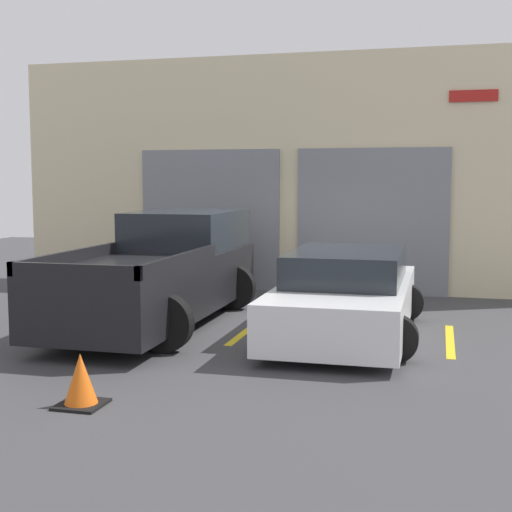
{
  "coord_description": "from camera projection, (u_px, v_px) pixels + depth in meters",
  "views": [
    {
      "loc": [
        2.83,
        -11.46,
        2.31
      ],
      "look_at": [
        0.0,
        -0.51,
        1.1
      ],
      "focal_mm": 50.0,
      "sensor_mm": 36.0,
      "label": 1
    }
  ],
  "objects": [
    {
      "name": "ground_plane",
      "position": [
        264.0,
        318.0,
        11.98
      ],
      "size": [
        28.0,
        28.0,
        0.0
      ],
      "primitive_type": "plane",
      "color": "#3D3D3F"
    },
    {
      "name": "sedan_white",
      "position": [
        346.0,
        295.0,
        10.6
      ],
      "size": [
        2.21,
        4.49,
        1.27
      ],
      "color": "white",
      "rests_on": "ground"
    },
    {
      "name": "traffic_cone",
      "position": [
        81.0,
        382.0,
        7.29
      ],
      "size": [
        0.47,
        0.47,
        0.55
      ],
      "color": "black",
      "rests_on": "ground"
    },
    {
      "name": "shophouse_building",
      "position": [
        301.0,
        176.0,
        14.89
      ],
      "size": [
        12.33,
        0.68,
        4.87
      ],
      "color": "beige",
      "rests_on": "ground"
    },
    {
      "name": "pickup_truck",
      "position": [
        163.0,
        271.0,
        11.59
      ],
      "size": [
        2.38,
        5.33,
        1.76
      ],
      "color": "black",
      "rests_on": "ground"
    },
    {
      "name": "parking_stripe_far_left",
      "position": [
        72.0,
        320.0,
        11.76
      ],
      "size": [
        0.12,
        2.2,
        0.01
      ],
      "primitive_type": "cube",
      "color": "gold",
      "rests_on": "ground"
    },
    {
      "name": "parking_stripe_left",
      "position": [
        248.0,
        330.0,
        11.01
      ],
      "size": [
        0.12,
        2.2,
        0.01
      ],
      "primitive_type": "cube",
      "color": "gold",
      "rests_on": "ground"
    },
    {
      "name": "parking_stripe_centre",
      "position": [
        450.0,
        341.0,
        10.26
      ],
      "size": [
        0.12,
        2.2,
        0.01
      ],
      "primitive_type": "cube",
      "color": "gold",
      "rests_on": "ground"
    }
  ]
}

